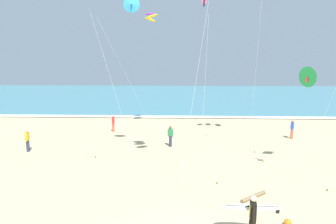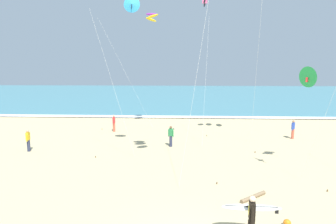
{
  "view_description": "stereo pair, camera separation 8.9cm",
  "coord_description": "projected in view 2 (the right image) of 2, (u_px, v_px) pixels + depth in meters",
  "views": [
    {
      "loc": [
        -0.3,
        -7.65,
        5.87
      ],
      "look_at": [
        -0.94,
        7.77,
        3.42
      ],
      "focal_mm": 29.76,
      "sensor_mm": 36.0,
      "label": 1
    },
    {
      "loc": [
        -0.21,
        -7.65,
        5.87
      ],
      "look_at": [
        -0.94,
        7.77,
        3.42
      ],
      "focal_mm": 29.76,
      "sensor_mm": 36.0,
      "label": 2
    }
  ],
  "objects": [
    {
      "name": "surfer_lead",
      "position": [
        251.0,
        212.0,
        9.4
      ],
      "size": [
        2.05,
        1.03,
        1.71
      ],
      "color": "black",
      "rests_on": "ground"
    },
    {
      "name": "bystander_red_top",
      "position": [
        114.0,
        123.0,
        25.86
      ],
      "size": [
        0.22,
        0.5,
        1.59
      ],
      "color": "#D8593F",
      "rests_on": "ground"
    },
    {
      "name": "bystander_yellow_top",
      "position": [
        28.0,
        140.0,
        19.71
      ],
      "size": [
        0.22,
        0.5,
        1.59
      ],
      "color": "#2D334C",
      "rests_on": "ground"
    },
    {
      "name": "ocean_water",
      "position": [
        182.0,
        94.0,
        62.69
      ],
      "size": [
        160.0,
        60.0,
        0.08
      ],
      "primitive_type": "cube",
      "color": "teal",
      "rests_on": "ground"
    },
    {
      "name": "kite_arc_violet_close",
      "position": [
        152.0,
        17.0,
        25.91
      ],
      "size": [
        5.62,
        2.52,
        10.92
      ],
      "color": "yellow",
      "rests_on": "ground"
    },
    {
      "name": "bystander_blue_top",
      "position": [
        293.0,
        129.0,
        23.22
      ],
      "size": [
        0.36,
        0.39,
        1.59
      ],
      "color": "#D8593F",
      "rests_on": "ground"
    },
    {
      "name": "bystander_green_top",
      "position": [
        171.0,
        136.0,
        20.9
      ],
      "size": [
        0.43,
        0.33,
        1.59
      ],
      "color": "#2D334C",
      "rests_on": "ground"
    },
    {
      "name": "beach_ball",
      "position": [
        287.0,
        223.0,
        10.4
      ],
      "size": [
        0.28,
        0.28,
        0.28
      ],
      "primitive_type": "sphere",
      "color": "orange",
      "rests_on": "ground"
    },
    {
      "name": "kite_delta_emerald_mid",
      "position": [
        309.0,
        77.0,
        13.9
      ],
      "size": [
        1.07,
        1.93,
        5.96
      ],
      "color": "green",
      "rests_on": "ground"
    },
    {
      "name": "kite_delta_cobalt_high",
      "position": [
        131.0,
        5.0,
        17.03
      ],
      "size": [
        3.11,
        0.43,
        10.24
      ],
      "color": "#2D99DB",
      "rests_on": "ground"
    },
    {
      "name": "kite_delta_charcoal_low",
      "position": [
        205.0,
        1.0,
        19.16
      ],
      "size": [
        0.97,
        4.16,
        11.02
      ],
      "color": "black",
      "rests_on": "ground"
    },
    {
      "name": "driftwood_log",
      "position": [
        253.0,
        197.0,
        12.64
      ],
      "size": [
        1.38,
        1.14,
        0.17
      ],
      "primitive_type": "cylinder",
      "rotation": [
        0.0,
        1.57,
        3.81
      ],
      "color": "#846B4C",
      "rests_on": "ground"
    },
    {
      "name": "shoreline_foam",
      "position": [
        183.0,
        117.0,
        33.38
      ],
      "size": [
        160.0,
        1.54,
        0.01
      ],
      "primitive_type": "cube",
      "color": "white",
      "rests_on": "ocean_water"
    }
  ]
}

